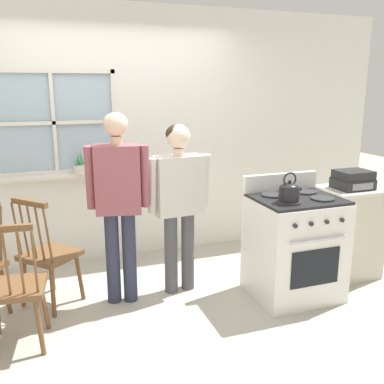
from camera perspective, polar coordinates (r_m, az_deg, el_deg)
ground_plane at (r=3.76m, az=-5.09°, el=-15.93°), size 16.00×16.00×0.00m
wall_back at (r=4.67m, az=-9.45°, el=7.21°), size 6.40×0.16×2.70m
chair_by_window at (r=3.91m, az=-18.62°, el=-8.05°), size 0.58×0.58×0.99m
chair_near_wall at (r=3.39m, az=-22.64°, el=-11.91°), size 0.47×0.45×0.99m
person_elderly_left at (r=3.66m, az=-9.79°, el=-0.07°), size 0.54×0.28×1.66m
person_teen_center at (r=3.82m, az=-1.75°, el=0.01°), size 0.60×0.24×1.55m
stove at (r=3.99m, az=13.45°, el=-6.99°), size 0.75×0.68×1.08m
kettle at (r=3.63m, az=12.84°, el=0.10°), size 0.21×0.17×0.25m
potted_plant at (r=4.57m, az=-14.72°, el=3.26°), size 0.13×0.13×0.24m
side_counter at (r=4.59m, az=19.93°, el=-4.99°), size 0.55×0.50×0.90m
stereo at (r=4.43m, az=20.67°, el=1.53°), size 0.34×0.29×0.18m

